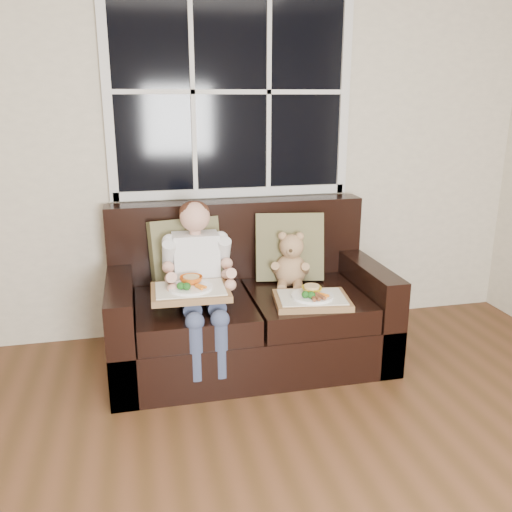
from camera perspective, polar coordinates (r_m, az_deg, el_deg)
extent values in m
cube|color=#BAB09A|center=(3.68, -4.80, 12.16)|extent=(4.50, 0.02, 2.70)
cube|color=black|center=(3.67, -2.67, 16.88)|extent=(1.50, 0.02, 1.25)
cube|color=silver|center=(3.71, -2.49, 6.72)|extent=(1.58, 0.04, 0.06)
cube|color=silver|center=(3.60, -15.45, 16.34)|extent=(0.06, 0.04, 1.37)
cube|color=silver|center=(3.88, 9.30, 16.67)|extent=(0.06, 0.04, 1.37)
cube|color=silver|center=(3.66, -2.63, 16.88)|extent=(1.50, 0.03, 0.03)
cube|color=black|center=(3.48, -0.74, -8.59)|extent=(1.70, 0.90, 0.30)
cube|color=black|center=(3.36, -13.91, -7.27)|extent=(0.15, 0.90, 0.60)
cube|color=black|center=(3.65, 11.29, -5.14)|extent=(0.15, 0.90, 0.60)
cube|color=black|center=(3.66, -2.02, 0.72)|extent=(1.70, 0.18, 0.66)
cube|color=black|center=(3.27, -6.51, -6.12)|extent=(0.68, 0.72, 0.15)
cube|color=black|center=(3.40, 5.32, -5.13)|extent=(0.68, 0.72, 0.15)
cube|color=olive|center=(3.45, -7.42, 0.27)|extent=(0.47, 0.28, 0.45)
cube|color=olive|center=(3.57, 3.51, 0.99)|extent=(0.47, 0.27, 0.46)
cube|color=silver|center=(3.30, -6.31, -0.82)|extent=(0.27, 0.17, 0.38)
sphere|color=tan|center=(3.21, -6.46, 4.14)|extent=(0.18, 0.18, 0.18)
ellipsoid|color=#3D1F13|center=(3.22, -6.50, 4.65)|extent=(0.18, 0.18, 0.13)
cylinder|color=#343D5B|center=(3.14, -7.01, -4.66)|extent=(0.10, 0.34, 0.10)
cylinder|color=#343D5B|center=(3.16, -4.54, -4.48)|extent=(0.10, 0.34, 0.10)
cylinder|color=#343D5B|center=(3.00, -6.36, -10.01)|extent=(0.09, 0.09, 0.31)
cylinder|color=#343D5B|center=(3.01, -3.74, -9.79)|extent=(0.09, 0.09, 0.31)
cylinder|color=tan|center=(3.15, -9.00, -0.94)|extent=(0.07, 0.33, 0.26)
cylinder|color=tan|center=(3.19, -3.17, -0.56)|extent=(0.07, 0.33, 0.26)
ellipsoid|color=tan|center=(3.50, 3.64, -1.50)|extent=(0.25, 0.23, 0.22)
sphere|color=tan|center=(3.44, 3.76, 1.02)|extent=(0.19, 0.19, 0.16)
sphere|color=tan|center=(3.41, 2.88, 2.04)|extent=(0.06, 0.06, 0.06)
sphere|color=tan|center=(3.44, 4.63, 2.14)|extent=(0.06, 0.06, 0.06)
sphere|color=tan|center=(3.39, 4.04, 0.52)|extent=(0.06, 0.06, 0.06)
sphere|color=#2F2315|center=(3.36, 4.17, 0.57)|extent=(0.02, 0.02, 0.02)
cylinder|color=tan|center=(3.40, 3.38, -3.24)|extent=(0.09, 0.13, 0.06)
cylinder|color=tan|center=(3.43, 4.99, -3.11)|extent=(0.09, 0.13, 0.06)
cube|color=#8B5B3E|center=(3.08, -6.91, -3.80)|extent=(0.45, 0.35, 0.04)
cube|color=beige|center=(3.07, -6.93, -3.43)|extent=(0.39, 0.29, 0.01)
cylinder|color=white|center=(3.06, -6.91, -3.30)|extent=(0.25, 0.25, 0.02)
imported|color=#DE5D12|center=(3.09, -6.83, -2.51)|extent=(0.13, 0.13, 0.04)
cylinder|color=#EBC280|center=(3.09, -6.83, -2.46)|extent=(0.09, 0.09, 0.02)
ellipsoid|color=#235F1E|center=(3.01, -7.93, -3.12)|extent=(0.05, 0.05, 0.04)
ellipsoid|color=#235F1E|center=(2.99, -7.31, -3.18)|extent=(0.05, 0.05, 0.04)
cylinder|color=orange|center=(3.01, -5.94, -3.24)|extent=(0.05, 0.07, 0.02)
cube|color=#8B5B3E|center=(3.22, 5.88, -4.66)|extent=(0.48, 0.39, 0.04)
cube|color=beige|center=(3.21, 5.89, -4.31)|extent=(0.42, 0.33, 0.01)
cylinder|color=white|center=(3.20, 5.96, -4.19)|extent=(0.25, 0.25, 0.02)
imported|color=yellow|center=(3.23, 5.88, -3.53)|extent=(0.13, 0.13, 0.03)
cylinder|color=#EBC280|center=(3.23, 5.88, -3.39)|extent=(0.09, 0.09, 0.02)
ellipsoid|color=#235F1E|center=(3.13, 5.23, -4.06)|extent=(0.05, 0.05, 0.04)
ellipsoid|color=#235F1E|center=(3.13, 5.86, -4.11)|extent=(0.05, 0.05, 0.04)
cylinder|color=orange|center=(3.17, 7.03, -4.14)|extent=(0.05, 0.07, 0.02)
cylinder|color=brown|center=(3.13, 6.36, -4.29)|extent=(0.03, 0.09, 0.02)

